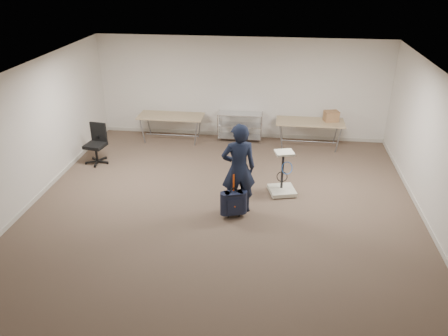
# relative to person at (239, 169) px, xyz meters

# --- Properties ---
(ground) EXTENTS (9.00, 9.00, 0.00)m
(ground) POSITION_rel_person_xyz_m (-0.31, -0.41, -0.94)
(ground) COLOR #4B392D
(ground) RESTS_ON ground
(room_shell) EXTENTS (8.00, 9.00, 9.00)m
(room_shell) POSITION_rel_person_xyz_m (-0.31, 0.97, -0.89)
(room_shell) COLOR silver
(room_shell) RESTS_ON ground
(folding_table_left) EXTENTS (1.80, 0.75, 0.73)m
(folding_table_left) POSITION_rel_person_xyz_m (-2.21, 3.54, -0.26)
(folding_table_left) COLOR #9B865F
(folding_table_left) RESTS_ON ground
(folding_table_right) EXTENTS (1.80, 0.75, 0.73)m
(folding_table_right) POSITION_rel_person_xyz_m (1.59, 3.54, -0.26)
(folding_table_right) COLOR #9B865F
(folding_table_right) RESTS_ON ground
(wire_shelf) EXTENTS (1.22, 0.47, 0.80)m
(wire_shelf) POSITION_rel_person_xyz_m (-0.31, 3.79, -0.50)
(wire_shelf) COLOR silver
(wire_shelf) RESTS_ON ground
(person) EXTENTS (0.78, 0.62, 1.88)m
(person) POSITION_rel_person_xyz_m (0.00, 0.00, 0.00)
(person) COLOR black
(person) RESTS_ON ground
(suitcase) EXTENTS (0.39, 0.30, 0.95)m
(suitcase) POSITION_rel_person_xyz_m (-0.06, -0.27, -0.62)
(suitcase) COLOR black
(suitcase) RESTS_ON ground
(office_chair) EXTENTS (0.60, 0.60, 0.99)m
(office_chair) POSITION_rel_person_xyz_m (-3.73, 1.87, -0.64)
(office_chair) COLOR black
(office_chair) RESTS_ON ground
(equipment_cart) EXTENTS (0.67, 0.67, 1.00)m
(equipment_cart) POSITION_rel_person_xyz_m (0.89, 0.83, -0.68)
(equipment_cart) COLOR beige
(equipment_cart) RESTS_ON ground
(cardboard_box) EXTENTS (0.42, 0.36, 0.27)m
(cardboard_box) POSITION_rel_person_xyz_m (2.13, 3.64, -0.07)
(cardboard_box) COLOR #A26F4B
(cardboard_box) RESTS_ON folding_table_right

